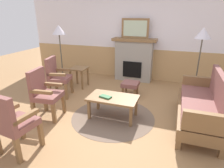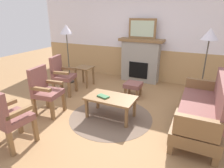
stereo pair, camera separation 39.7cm
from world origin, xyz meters
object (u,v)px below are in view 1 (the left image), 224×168
(fireplace, at_px, (134,59))
(coffee_table, at_px, (113,100))
(side_table, at_px, (79,72))
(footstool, at_px, (130,85))
(armchair_front_left, at_px, (12,121))
(armchair_by_window_left, at_px, (44,91))
(book_on_table, at_px, (106,97))
(framed_picture, at_px, (135,28))
(couch, at_px, (202,106))
(armchair_near_fireplace, at_px, (57,75))
(floor_lamp_by_chairs, at_px, (59,34))
(floor_lamp_by_couch, at_px, (203,38))

(fireplace, relative_size, coffee_table, 1.35)
(fireplace, xyz_separation_m, side_table, (-1.30, -1.09, -0.22))
(fireplace, distance_m, footstool, 1.31)
(footstool, xyz_separation_m, armchair_front_left, (-1.07, -2.62, 0.25))
(footstool, relative_size, armchair_by_window_left, 0.41)
(fireplace, xyz_separation_m, book_on_table, (0.03, -2.46, -0.20))
(framed_picture, xyz_separation_m, book_on_table, (0.03, -2.46, -1.10))
(coffee_table, relative_size, footstool, 2.40)
(couch, bearing_deg, side_table, 161.20)
(coffee_table, relative_size, armchair_near_fireplace, 0.98)
(couch, xyz_separation_m, book_on_table, (-1.74, -0.33, 0.06))
(armchair_near_fireplace, bearing_deg, footstool, 18.85)
(book_on_table, relative_size, armchair_front_left, 0.23)
(couch, bearing_deg, coffee_table, -170.65)
(coffee_table, bearing_deg, armchair_near_fireplace, 161.08)
(framed_picture, height_order, couch, framed_picture)
(fireplace, height_order, couch, fireplace)
(book_on_table, distance_m, armchair_near_fireplace, 1.66)
(framed_picture, xyz_separation_m, armchair_front_left, (-0.84, -3.86, -1.02))
(floor_lamp_by_chairs, bearing_deg, side_table, -3.46)
(couch, xyz_separation_m, floor_lamp_by_couch, (-0.03, 1.35, 1.05))
(couch, relative_size, armchair_near_fireplace, 1.84)
(framed_picture, xyz_separation_m, coffee_table, (0.16, -2.40, -1.17))
(armchair_near_fireplace, bearing_deg, armchair_front_left, -72.22)
(floor_lamp_by_couch, height_order, floor_lamp_by_chairs, same)
(armchair_near_fireplace, xyz_separation_m, armchair_by_window_left, (0.38, -0.98, 0.00))
(framed_picture, distance_m, footstool, 1.79)
(fireplace, xyz_separation_m, armchair_front_left, (-0.84, -3.86, -0.11))
(framed_picture, distance_m, floor_lamp_by_chairs, 2.14)
(floor_lamp_by_couch, bearing_deg, armchair_by_window_left, -144.61)
(armchair_near_fireplace, bearing_deg, couch, -5.30)
(fireplace, bearing_deg, side_table, -140.08)
(footstool, relative_size, floor_lamp_by_couch, 0.24)
(book_on_table, bearing_deg, footstool, 81.18)
(couch, distance_m, coffee_table, 1.63)
(framed_picture, relative_size, armchair_front_left, 0.82)
(book_on_table, xyz_separation_m, footstool, (0.19, 1.22, -0.17))
(floor_lamp_by_chairs, bearing_deg, fireplace, 29.51)
(floor_lamp_by_couch, bearing_deg, side_table, -174.17)
(armchair_front_left, height_order, side_table, armchair_front_left)
(armchair_front_left, bearing_deg, side_table, 99.27)
(footstool, distance_m, floor_lamp_by_couch, 1.97)
(framed_picture, height_order, side_table, framed_picture)
(couch, height_order, book_on_table, couch)
(footstool, bearing_deg, side_table, 174.14)
(armchair_front_left, distance_m, floor_lamp_by_chairs, 3.12)
(couch, xyz_separation_m, footstool, (-1.55, 0.89, -0.11))
(armchair_front_left, xyz_separation_m, floor_lamp_by_chairs, (-1.01, 2.81, 0.91))
(floor_lamp_by_couch, bearing_deg, book_on_table, -135.31)
(couch, distance_m, side_table, 3.24)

